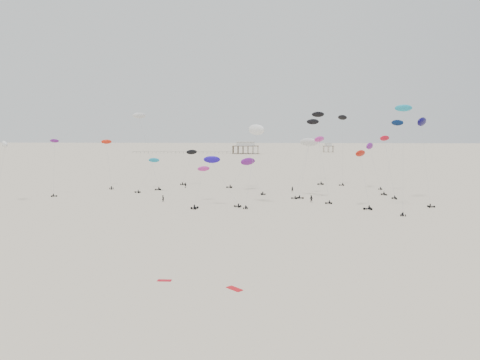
# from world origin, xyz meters

# --- Properties ---
(ground_plane) EXTENTS (900.00, 900.00, 0.00)m
(ground_plane) POSITION_xyz_m (0.00, 200.00, 0.00)
(ground_plane) COLOR beige
(pavilion_main) EXTENTS (21.00, 13.00, 9.80)m
(pavilion_main) POSITION_xyz_m (-10.00, 350.00, 4.22)
(pavilion_main) COLOR brown
(pavilion_main) RESTS_ON ground
(pavilion_small) EXTENTS (9.00, 7.00, 8.00)m
(pavilion_small) POSITION_xyz_m (60.00, 380.00, 3.49)
(pavilion_small) COLOR brown
(pavilion_small) RESTS_ON ground
(pier_fence) EXTENTS (80.20, 0.20, 1.50)m
(pier_fence) POSITION_xyz_m (-62.00, 350.00, 0.77)
(pier_fence) COLOR black
(pier_fence) RESTS_ON ground
(rig_0) EXTENTS (5.34, 5.89, 17.78)m
(rig_0) POSITION_xyz_m (40.58, 107.57, 11.41)
(rig_0) COLOR black
(rig_0) RESTS_ON ground
(rig_1) EXTENTS (3.78, 16.28, 15.39)m
(rig_1) POSITION_xyz_m (-10.69, 93.64, 5.10)
(rig_1) COLOR black
(rig_1) RESTS_ON ground
(rig_2) EXTENTS (9.48, 4.18, 24.75)m
(rig_2) POSITION_xyz_m (-32.42, 122.32, 17.18)
(rig_2) COLOR black
(rig_2) RESTS_ON ground
(rig_3) EXTENTS (7.57, 12.76, 18.01)m
(rig_3) POSITION_xyz_m (-46.50, 128.34, 9.09)
(rig_3) COLOR black
(rig_3) RESTS_ON ground
(rig_4) EXTENTS (8.84, 13.52, 23.36)m
(rig_4) POSITION_xyz_m (45.67, 120.98, 15.87)
(rig_4) COLOR black
(rig_4) RESTS_ON ground
(rig_5) EXTENTS (6.09, 5.07, 12.41)m
(rig_5) POSITION_xyz_m (-20.60, 136.97, 8.19)
(rig_5) COLOR black
(rig_5) RESTS_ON ground
(rig_6) EXTENTS (5.67, 13.35, 17.44)m
(rig_6) POSITION_xyz_m (-62.42, 93.04, 12.35)
(rig_6) COLOR black
(rig_6) RESTS_ON ground
(rig_7) EXTENTS (7.18, 11.39, 23.05)m
(rig_7) POSITION_xyz_m (18.83, 111.40, 15.22)
(rig_7) COLOR black
(rig_7) RESTS_ON ground
(rig_8) EXTENTS (8.68, 15.37, 14.53)m
(rig_8) POSITION_xyz_m (1.09, 122.17, 8.13)
(rig_8) COLOR black
(rig_8) RESTS_ON ground
(rig_9) EXTENTS (4.24, 7.80, 14.37)m
(rig_9) POSITION_xyz_m (30.28, 90.70, 8.80)
(rig_9) COLOR black
(rig_9) RESTS_ON ground
(rig_10) EXTENTS (9.91, 4.10, 13.22)m
(rig_10) POSITION_xyz_m (-5.84, 91.31, 9.24)
(rig_10) COLOR black
(rig_10) RESTS_ON ground
(rig_11) EXTENTS (3.81, 6.32, 16.69)m
(rig_11) POSITION_xyz_m (-55.62, 107.82, 9.50)
(rig_11) COLOR black
(rig_11) RESTS_ON ground
(rig_12) EXTENTS (9.48, 4.86, 10.54)m
(rig_12) POSITION_xyz_m (-1.05, 130.11, 6.67)
(rig_12) COLOR black
(rig_12) RESTS_ON ground
(rig_13) EXTENTS (5.10, 16.62, 27.35)m
(rig_13) POSITION_xyz_m (25.73, 149.42, 19.11)
(rig_13) COLOR black
(rig_13) RESTS_ON ground
(rig_14) EXTENTS (5.13, 18.22, 24.61)m
(rig_14) POSITION_xyz_m (48.87, 104.75, 19.21)
(rig_14) COLOR black
(rig_14) RESTS_ON ground
(rig_15) EXTENTS (5.86, 11.46, 20.96)m
(rig_15) POSITION_xyz_m (3.68, 94.27, 17.95)
(rig_15) COLOR black
(rig_15) RESTS_ON ground
(rig_16) EXTENTS (5.85, 8.17, 15.13)m
(rig_16) POSITION_xyz_m (40.79, 129.94, 12.11)
(rig_16) COLOR black
(rig_16) RESTS_ON ground
(rig_17) EXTENTS (8.20, 8.98, 17.35)m
(rig_17) POSITION_xyz_m (18.25, 109.74, 14.33)
(rig_17) COLOR black
(rig_17) RESTS_ON ground
(rig_18) EXTENTS (7.06, 5.63, 10.92)m
(rig_18) POSITION_xyz_m (-30.00, 116.90, 6.66)
(rig_18) COLOR black
(rig_18) RESTS_ON ground
(rig_19) EXTENTS (4.75, 13.78, 18.75)m
(rig_19) POSITION_xyz_m (21.52, 104.60, 13.41)
(rig_19) COLOR black
(rig_19) RESTS_ON ground
(rig_20) EXTENTS (5.62, 14.17, 26.50)m
(rig_20) POSITION_xyz_m (39.23, 89.28, 19.45)
(rig_20) COLOR black
(rig_20) RESTS_ON ground
(rig_21) EXTENTS (3.80, 4.34, 24.47)m
(rig_21) POSITION_xyz_m (32.48, 137.41, 18.44)
(rig_21) COLOR black
(rig_21) RESTS_ON ground
(spectator_0) EXTENTS (0.92, 0.84, 2.09)m
(spectator_0) POSITION_xyz_m (-21.25, 97.36, 0.00)
(spectator_0) COLOR black
(spectator_0) RESTS_ON ground
(spectator_1) EXTENTS (1.23, 1.11, 2.19)m
(spectator_1) POSITION_xyz_m (18.46, 98.44, 0.00)
(spectator_1) COLOR black
(spectator_1) RESTS_ON ground
(spectator_2) EXTENTS (1.39, 1.25, 2.08)m
(spectator_2) POSITION_xyz_m (-20.42, 127.70, 0.00)
(spectator_2) COLOR black
(spectator_2) RESTS_ON ground
(spectator_3) EXTENTS (0.72, 0.50, 1.97)m
(spectator_3) POSITION_xyz_m (14.58, 119.40, 0.00)
(spectator_3) COLOR black
(spectator_3) RESTS_ON ground
(grounded_kite_a) EXTENTS (2.19, 2.19, 0.08)m
(grounded_kite_a) POSITION_xyz_m (2.56, 29.38, 0.00)
(grounded_kite_a) COLOR red
(grounded_kite_a) RESTS_ON ground
(grounded_kite_b) EXTENTS (1.80, 0.70, 0.07)m
(grounded_kite_b) POSITION_xyz_m (-6.63, 32.03, 0.00)
(grounded_kite_b) COLOR red
(grounded_kite_b) RESTS_ON ground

